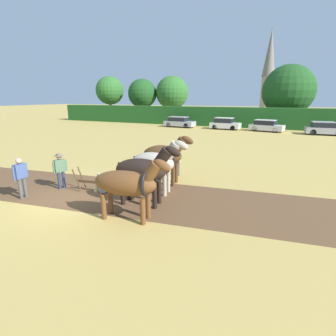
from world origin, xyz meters
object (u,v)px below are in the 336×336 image
at_px(draft_horse_lead_left, 128,183).
at_px(draft_horse_lead_right, 143,170).
at_px(tree_center, 288,91).
at_px(tree_far_left, 110,91).
at_px(draft_horse_trail_right, 164,155).
at_px(tree_left, 142,94).
at_px(farmer_at_plow, 60,168).
at_px(parked_car_far_left, 179,122).
at_px(parked_car_left, 225,124).
at_px(farmer_onlooker_left, 21,175).
at_px(church_spire, 269,70).
at_px(parked_car_center_left, 266,126).
at_px(tree_center_left, 172,93).
at_px(farmer_beside_team, 178,157).
at_px(parked_car_center, 324,129).
at_px(draft_horse_trail_left, 155,163).
at_px(plow, 94,185).

xyz_separation_m(draft_horse_lead_left, draft_horse_lead_right, (-0.17, 1.35, 0.09)).
bearing_deg(tree_center, tree_far_left, -179.28).
relative_size(draft_horse_lead_right, draft_horse_trail_right, 1.05).
bearing_deg(tree_left, farmer_at_plow, -66.43).
xyz_separation_m(draft_horse_trail_right, parked_car_far_left, (-8.56, 23.54, -0.70)).
xyz_separation_m(tree_far_left, tree_center, (30.83, 0.39, -0.31)).
xyz_separation_m(draft_horse_lead_left, parked_car_left, (-2.65, 27.64, -0.57)).
bearing_deg(tree_center, farmer_onlooker_left, -104.94).
xyz_separation_m(church_spire, farmer_at_plow, (-4.12, -62.17, -9.36)).
height_order(tree_center, farmer_onlooker_left, tree_center).
bearing_deg(parked_car_center_left, draft_horse_trail_right, -86.32).
height_order(tree_center_left, farmer_beside_team, tree_center_left).
relative_size(tree_center, draft_horse_lead_right, 3.14).
bearing_deg(farmer_beside_team, parked_car_center_left, 56.05).
bearing_deg(draft_horse_lead_right, tree_center, 75.09).
bearing_deg(draft_horse_lead_left, church_spire, 83.17).
height_order(farmer_beside_team, parked_car_center_left, farmer_beside_team).
height_order(tree_far_left, draft_horse_lead_right, tree_far_left).
relative_size(parked_car_far_left, parked_car_center, 1.11).
bearing_deg(parked_car_center, parked_car_far_left, 173.36).
xyz_separation_m(draft_horse_trail_right, farmer_at_plow, (-4.04, -2.60, -0.45)).
distance_m(parked_car_left, parked_car_center_left, 5.14).
xyz_separation_m(tree_far_left, church_spire, (25.91, 28.17, 5.03)).
relative_size(tree_center_left, draft_horse_trail_right, 2.97).
distance_m(tree_center_left, farmer_onlooker_left, 39.23).
height_order(draft_horse_trail_left, farmer_onlooker_left, draft_horse_trail_left).
bearing_deg(tree_far_left, farmer_beside_team, -49.02).
bearing_deg(draft_horse_trail_right, parked_car_left, 87.95).
distance_m(draft_horse_lead_left, parked_car_center, 28.21).
xyz_separation_m(draft_horse_trail_left, farmer_beside_team, (-0.08, 2.89, -0.34)).
distance_m(tree_center, church_spire, 28.72).
bearing_deg(farmer_at_plow, draft_horse_lead_right, 22.10).
bearing_deg(parked_car_center, tree_center, 110.32).
relative_size(draft_horse_trail_left, parked_car_far_left, 0.61).
xyz_separation_m(draft_horse_trail_right, parked_car_center, (9.11, 22.81, -0.70)).
bearing_deg(parked_car_far_left, farmer_onlooker_left, -78.12).
xyz_separation_m(farmer_onlooker_left, parked_car_far_left, (-3.97, 27.71, -0.29)).
bearing_deg(plow, farmer_at_plow, -178.90).
xyz_separation_m(farmer_at_plow, farmer_beside_team, (4.14, 4.14, 0.07)).
height_order(church_spire, parked_car_left, church_spire).
bearing_deg(draft_horse_trail_left, farmer_beside_team, 84.35).
height_order(tree_center, plow, tree_center).
distance_m(farmer_beside_team, parked_car_center, 23.10).
relative_size(tree_center, farmer_at_plow, 5.27).
bearing_deg(tree_left, tree_center, -0.42).
bearing_deg(farmer_beside_team, plow, -148.95).
relative_size(tree_far_left, farmer_at_plow, 4.81).
distance_m(tree_left, parked_car_far_left, 14.08).
relative_size(farmer_at_plow, parked_car_center, 0.42).
bearing_deg(draft_horse_lead_right, draft_horse_lead_left, -90.20).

